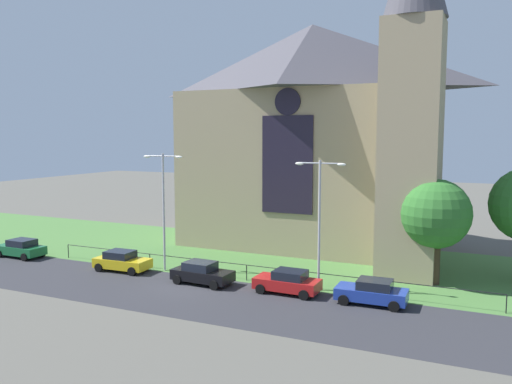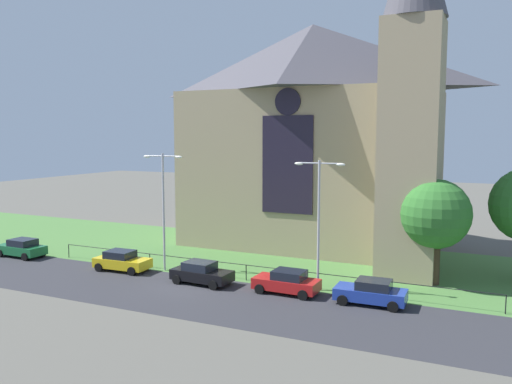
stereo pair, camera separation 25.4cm
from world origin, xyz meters
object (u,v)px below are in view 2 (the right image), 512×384
(church_building, at_px, (318,133))
(tree_right_near, at_px, (436,215))
(parked_car_yellow, at_px, (122,261))
(parked_car_blue, at_px, (371,292))
(parked_car_red, at_px, (287,282))
(streetlamp_near, at_px, (163,197))
(parked_car_green, at_px, (22,248))
(parked_car_black, at_px, (201,273))
(streetlamp_far, at_px, (319,209))

(church_building, xyz_separation_m, tree_right_near, (11.18, -8.58, -5.49))
(tree_right_near, relative_size, parked_car_yellow, 1.68)
(parked_car_yellow, relative_size, parked_car_blue, 1.01)
(parked_car_red, bearing_deg, tree_right_near, -142.51)
(streetlamp_near, xyz_separation_m, parked_car_blue, (15.83, -1.41, -4.79))
(tree_right_near, relative_size, parked_car_blue, 1.70)
(tree_right_near, height_order, parked_car_green, tree_right_near)
(parked_car_green, bearing_deg, church_building, -144.00)
(church_building, bearing_deg, streetlamp_near, -119.60)
(church_building, height_order, parked_car_black, church_building)
(tree_right_near, bearing_deg, streetlamp_far, -144.99)
(streetlamp_near, bearing_deg, parked_car_blue, -5.09)
(tree_right_near, bearing_deg, streetlamp_near, -165.94)
(tree_right_near, relative_size, parked_car_black, 1.68)
(streetlamp_near, height_order, parked_car_blue, streetlamp_near)
(streetlamp_near, xyz_separation_m, parked_car_yellow, (-2.85, -1.42, -4.79))
(church_building, bearing_deg, parked_car_black, -101.97)
(parked_car_black, height_order, parked_car_blue, same)
(parked_car_red, bearing_deg, streetlamp_near, -7.13)
(church_building, xyz_separation_m, parked_car_blue, (8.29, -14.67, -9.53))
(church_building, bearing_deg, parked_car_blue, -60.53)
(parked_car_black, xyz_separation_m, parked_car_red, (6.11, 0.41, 0.00))
(parked_car_black, distance_m, parked_car_red, 6.13)
(parked_car_green, distance_m, parked_car_yellow, 10.53)
(streetlamp_far, relative_size, parked_car_red, 2.02)
(parked_car_green, distance_m, parked_car_red, 23.82)
(parked_car_yellow, distance_m, parked_car_black, 7.19)
(parked_car_black, bearing_deg, parked_car_green, -179.01)
(parked_car_yellow, xyz_separation_m, parked_car_red, (13.29, -0.05, 0.00))
(streetlamp_far, distance_m, parked_car_red, 5.13)
(parked_car_green, relative_size, parked_car_blue, 1.00)
(streetlamp_near, bearing_deg, parked_car_black, -23.46)
(parked_car_yellow, bearing_deg, church_building, 52.39)
(streetlamp_near, height_order, streetlamp_far, streetlamp_near)
(parked_car_red, relative_size, parked_car_blue, 1.00)
(parked_car_yellow, bearing_deg, parked_car_green, 177.25)
(streetlamp_far, height_order, parked_car_red, streetlamp_far)
(streetlamp_near, xyz_separation_m, streetlamp_far, (12.03, -0.00, -0.14))
(parked_car_green, height_order, parked_car_blue, same)
(parked_car_black, distance_m, parked_car_blue, 11.51)
(streetlamp_near, relative_size, parked_car_red, 2.08)
(parked_car_blue, bearing_deg, streetlamp_far, -21.67)
(church_building, relative_size, parked_car_yellow, 6.09)
(parked_car_yellow, bearing_deg, parked_car_blue, -2.30)
(streetlamp_far, xyz_separation_m, parked_car_blue, (3.80, -1.41, -4.65))
(tree_right_near, distance_m, parked_car_blue, 7.86)
(streetlamp_far, xyz_separation_m, parked_car_yellow, (-14.88, -1.42, -4.65))
(streetlamp_far, bearing_deg, parked_car_yellow, -174.55)
(streetlamp_near, relative_size, streetlamp_far, 1.03)
(parked_car_black, bearing_deg, parked_car_yellow, 179.07)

